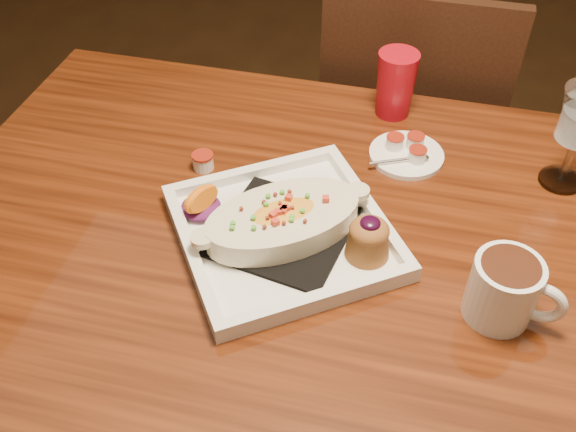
% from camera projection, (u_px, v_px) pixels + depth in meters
% --- Properties ---
extents(table, '(1.50, 0.90, 0.75)m').
position_uv_depth(table, '(374.00, 292.00, 1.06)').
color(table, maroon).
rests_on(table, floor).
extents(chair_far, '(0.42, 0.42, 0.93)m').
position_uv_depth(chair_far, '(406.00, 138.00, 1.60)').
color(chair_far, black).
rests_on(chair_far, floor).
extents(plate, '(0.43, 0.43, 0.08)m').
position_uv_depth(plate, '(288.00, 226.00, 0.99)').
color(plate, white).
rests_on(plate, table).
extents(coffee_mug, '(0.13, 0.09, 0.10)m').
position_uv_depth(coffee_mug, '(506.00, 289.00, 0.87)').
color(coffee_mug, white).
rests_on(coffee_mug, table).
extents(saucer, '(0.13, 0.13, 0.09)m').
position_uv_depth(saucer, '(406.00, 153.00, 1.15)').
color(saucer, white).
rests_on(saucer, table).
extents(creamer_loose, '(0.04, 0.04, 0.03)m').
position_uv_depth(creamer_loose, '(203.00, 161.00, 1.12)').
color(creamer_loose, white).
rests_on(creamer_loose, table).
extents(red_tumbler, '(0.08, 0.08, 0.13)m').
position_uv_depth(red_tumbler, '(396.00, 84.00, 1.21)').
color(red_tumbler, '#B30C1B').
rests_on(red_tumbler, table).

